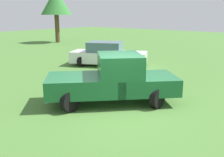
# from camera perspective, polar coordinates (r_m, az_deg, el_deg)

# --- Properties ---
(ground_plane) EXTENTS (80.00, 80.00, 0.00)m
(ground_plane) POSITION_cam_1_polar(r_m,az_deg,el_deg) (8.86, 2.45, -6.96)
(ground_plane) COLOR #477533
(pickup_truck) EXTENTS (4.59, 4.49, 1.78)m
(pickup_truck) POSITION_cam_1_polar(r_m,az_deg,el_deg) (9.38, 0.72, 0.07)
(pickup_truck) COLOR black
(pickup_truck) RESTS_ON ground_plane
(sedan_near) EXTENTS (3.61, 4.91, 1.47)m
(sedan_near) POSITION_cam_1_polar(r_m,az_deg,el_deg) (16.28, -0.92, 5.22)
(sedan_near) COLOR black
(sedan_near) RESTS_ON ground_plane
(tree_back_right) EXTENTS (3.35, 3.35, 5.75)m
(tree_back_right) POSITION_cam_1_polar(r_m,az_deg,el_deg) (30.05, -12.15, 15.95)
(tree_back_right) COLOR brown
(tree_back_right) RESTS_ON ground_plane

